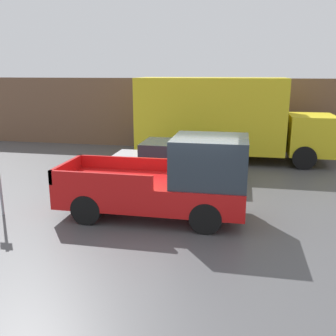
{
  "coord_description": "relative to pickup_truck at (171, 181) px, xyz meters",
  "views": [
    {
      "loc": [
        1.29,
        -9.56,
        3.92
      ],
      "look_at": [
        -0.77,
        0.95,
        1.14
      ],
      "focal_mm": 40.0,
      "sensor_mm": 36.0,
      "label": 1
    }
  ],
  "objects": [
    {
      "name": "car",
      "position": [
        -0.49,
        3.41,
        -0.28
      ],
      "size": [
        4.54,
        1.99,
        1.48
      ],
      "color": "silver",
      "rests_on": "ground"
    },
    {
      "name": "delivery_truck",
      "position": [
        0.98,
        7.26,
        0.88
      ],
      "size": [
        8.46,
        2.4,
        3.65
      ],
      "color": "gold",
      "rests_on": "ground"
    },
    {
      "name": "newspaper_box",
      "position": [
        -3.38,
        9.36,
        -0.56
      ],
      "size": [
        0.45,
        0.4,
        0.98
      ],
      "color": "#194CB2",
      "rests_on": "ground"
    },
    {
      "name": "building_wall",
      "position": [
        0.5,
        9.68,
        0.74
      ],
      "size": [
        28.0,
        0.15,
        3.58
      ],
      "color": "brown",
      "rests_on": "ground"
    },
    {
      "name": "ground_plane",
      "position": [
        0.5,
        0.05,
        -1.05
      ],
      "size": [
        60.0,
        60.0,
        0.0
      ],
      "primitive_type": "plane",
      "color": "#4C4C4F"
    },
    {
      "name": "pickup_truck",
      "position": [
        0.0,
        0.0,
        0.0
      ],
      "size": [
        5.05,
        1.99,
        2.28
      ],
      "color": "red",
      "rests_on": "ground"
    }
  ]
}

